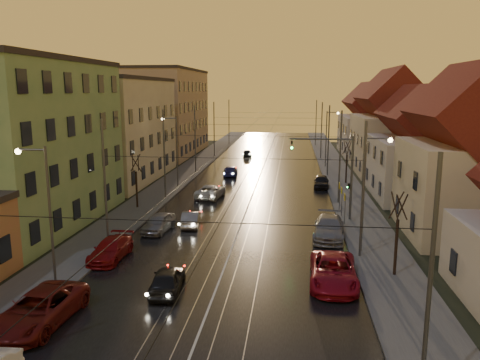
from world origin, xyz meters
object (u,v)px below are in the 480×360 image
(driving_car_1, at_px, (191,219))
(parked_right_1, at_px, (329,228))
(driving_car_2, at_px, (210,191))
(parked_left_3, at_px, (159,223))
(street_lamp_0, at_px, (44,204))
(street_lamp_2, at_px, (174,144))
(driving_car_3, at_px, (231,171))
(traffic_light_mast, at_px, (340,167))
(parked_left_1, at_px, (40,309))
(parked_left_2, at_px, (111,249))
(parked_right_0, at_px, (333,271))
(street_lamp_1, at_px, (369,182))
(parked_right_2, at_px, (321,182))
(street_lamp_3, at_px, (328,133))
(driving_car_4, at_px, (247,153))
(driving_car_0, at_px, (167,280))

(driving_car_1, height_order, parked_right_1, parked_right_1)
(driving_car_2, xyz_separation_m, parked_left_3, (-2.01, -11.93, 0.03))
(driving_car_2, bearing_deg, parked_right_1, 139.76)
(street_lamp_0, bearing_deg, street_lamp_2, 90.00)
(driving_car_3, distance_m, parked_right_1, 26.95)
(traffic_light_mast, bearing_deg, parked_right_1, -102.61)
(driving_car_2, bearing_deg, parked_left_1, 90.31)
(parked_left_2, distance_m, parked_left_3, 6.45)
(traffic_light_mast, distance_m, parked_right_0, 14.13)
(parked_left_1, bearing_deg, street_lamp_1, 38.42)
(street_lamp_2, relative_size, parked_right_2, 1.95)
(parked_right_0, bearing_deg, driving_car_3, 109.59)
(driving_car_1, relative_size, driving_car_2, 0.78)
(street_lamp_3, bearing_deg, parked_left_2, -113.18)
(traffic_light_mast, bearing_deg, street_lamp_2, 144.93)
(street_lamp_1, xyz_separation_m, parked_right_0, (-2.61, -5.53, -4.10))
(driving_car_1, bearing_deg, parked_right_0, 128.33)
(parked_right_0, bearing_deg, driving_car_1, 137.48)
(driving_car_3, bearing_deg, traffic_light_mast, 115.75)
(street_lamp_0, xyz_separation_m, street_lamp_2, (0.00, 28.00, 0.00))
(driving_car_1, relative_size, parked_right_2, 0.93)
(driving_car_3, height_order, parked_right_0, parked_right_0)
(street_lamp_0, xyz_separation_m, driving_car_3, (5.33, 35.77, -4.25))
(driving_car_2, relative_size, parked_left_1, 0.86)
(traffic_light_mast, distance_m, driving_car_3, 23.35)
(parked_left_1, xyz_separation_m, parked_right_0, (14.10, 6.24, 0.00))
(driving_car_1, bearing_deg, street_lamp_3, -119.60)
(driving_car_1, relative_size, parked_left_3, 0.92)
(driving_car_1, xyz_separation_m, driving_car_4, (0.71, 40.58, -0.01))
(parked_left_3, distance_m, parked_right_2, 22.78)
(street_lamp_1, height_order, parked_left_2, street_lamp_1)
(street_lamp_3, bearing_deg, driving_car_1, -112.89)
(street_lamp_0, xyz_separation_m, parked_right_2, (16.51, 29.54, -4.19))
(driving_car_0, distance_m, parked_right_2, 30.73)
(street_lamp_0, height_order, parked_left_2, street_lamp_0)
(driving_car_2, distance_m, parked_left_1, 27.19)
(street_lamp_1, xyz_separation_m, parked_left_3, (-15.30, 3.27, -4.18))
(driving_car_1, xyz_separation_m, parked_right_2, (11.41, 16.58, 0.07))
(driving_car_1, bearing_deg, traffic_light_mast, -172.50)
(driving_car_3, xyz_separation_m, driving_car_4, (0.48, 17.77, -0.02))
(driving_car_0, bearing_deg, driving_car_2, -90.98)
(street_lamp_0, relative_size, parked_right_0, 1.42)
(street_lamp_3, xyz_separation_m, driving_car_3, (-12.88, -8.23, -4.25))
(street_lamp_3, height_order, parked_right_1, street_lamp_3)
(parked_left_3, xyz_separation_m, parked_right_0, (12.70, -8.80, 0.08))
(street_lamp_2, distance_m, driving_car_3, 10.34)
(street_lamp_1, xyz_separation_m, street_lamp_2, (-18.21, 20.00, 0.00))
(street_lamp_1, distance_m, parked_right_2, 22.01)
(driving_car_0, bearing_deg, street_lamp_1, -152.28)
(driving_car_1, height_order, driving_car_2, driving_car_2)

